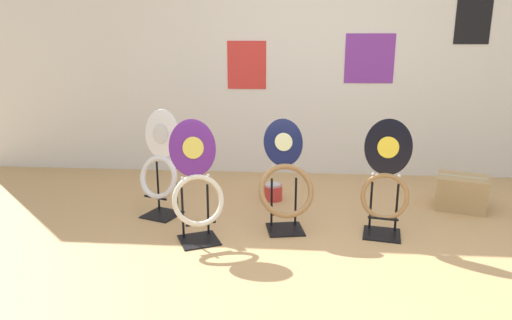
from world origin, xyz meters
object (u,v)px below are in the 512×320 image
object	(u,v)px
toilet_seat_display_white_plain	(160,165)
toilet_seat_display_navy_moon	(285,181)
storage_box	(461,192)
toilet_seat_display_purple_note	(196,185)
toilet_seat_display_jazz_black	(386,183)
paint_can	(273,191)

from	to	relation	value
toilet_seat_display_white_plain	toilet_seat_display_navy_moon	size ratio (longest dim) A/B	1.06
toilet_seat_display_navy_moon	storage_box	world-z (taller)	toilet_seat_display_navy_moon
toilet_seat_display_white_plain	toilet_seat_display_purple_note	size ratio (longest dim) A/B	1.01
toilet_seat_display_jazz_black	toilet_seat_display_navy_moon	size ratio (longest dim) A/B	1.05
toilet_seat_display_white_plain	toilet_seat_display_purple_note	bearing A→B (deg)	-49.12
toilet_seat_display_white_plain	paint_can	size ratio (longest dim) A/B	5.08
toilet_seat_display_jazz_black	storage_box	world-z (taller)	toilet_seat_display_jazz_black
toilet_seat_display_purple_note	toilet_seat_display_jazz_black	bearing A→B (deg)	8.04
toilet_seat_display_jazz_black	toilet_seat_display_white_plain	world-z (taller)	toilet_seat_display_white_plain
toilet_seat_display_jazz_black	toilet_seat_display_white_plain	xyz separation A→B (m)	(-1.82, 0.27, 0.03)
paint_can	storage_box	xyz separation A→B (m)	(1.69, -0.09, 0.07)
toilet_seat_display_purple_note	toilet_seat_display_navy_moon	distance (m)	0.70
paint_can	storage_box	distance (m)	1.69
toilet_seat_display_jazz_black	storage_box	xyz separation A→B (m)	(0.81, 0.65, -0.27)
toilet_seat_display_jazz_black	toilet_seat_display_navy_moon	xyz separation A→B (m)	(-0.76, 0.05, -0.02)
toilet_seat_display_navy_moon	toilet_seat_display_jazz_black	bearing A→B (deg)	-3.97
toilet_seat_display_jazz_black	toilet_seat_display_purple_note	world-z (taller)	toilet_seat_display_purple_note
toilet_seat_display_jazz_black	storage_box	bearing A→B (deg)	38.69
toilet_seat_display_jazz_black	toilet_seat_display_white_plain	distance (m)	1.84
toilet_seat_display_navy_moon	storage_box	size ratio (longest dim) A/B	1.73
toilet_seat_display_purple_note	storage_box	size ratio (longest dim) A/B	1.81
toilet_seat_display_white_plain	toilet_seat_display_purple_note	world-z (taller)	toilet_seat_display_white_plain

